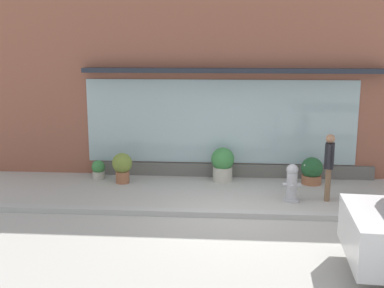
{
  "coord_description": "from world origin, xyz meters",
  "views": [
    {
      "loc": [
        -0.09,
        -9.71,
        3.52
      ],
      "look_at": [
        -0.93,
        1.2,
        1.27
      ],
      "focal_mm": 44.25,
      "sensor_mm": 36.0,
      "label": 1
    }
  ],
  "objects_px": {
    "pedestrian_with_handbag": "(329,162)",
    "potted_plant_window_left": "(122,166)",
    "fire_hydrant": "(292,183)",
    "potted_plant_window_right": "(312,171)",
    "potted_plant_by_entrance": "(223,163)",
    "potted_plant_low_front": "(99,169)"
  },
  "relations": [
    {
      "from": "potted_plant_low_front",
      "to": "pedestrian_with_handbag",
      "type": "bearing_deg",
      "value": -13.16
    },
    {
      "from": "pedestrian_with_handbag",
      "to": "potted_plant_by_entrance",
      "type": "bearing_deg",
      "value": 75.85
    },
    {
      "from": "fire_hydrant",
      "to": "pedestrian_with_handbag",
      "type": "height_order",
      "value": "pedestrian_with_handbag"
    },
    {
      "from": "potted_plant_window_right",
      "to": "potted_plant_window_left",
      "type": "distance_m",
      "value": 4.96
    },
    {
      "from": "potted_plant_window_right",
      "to": "potted_plant_window_left",
      "type": "relative_size",
      "value": 0.89
    },
    {
      "from": "potted_plant_by_entrance",
      "to": "potted_plant_window_left",
      "type": "height_order",
      "value": "potted_plant_by_entrance"
    },
    {
      "from": "potted_plant_low_front",
      "to": "potted_plant_by_entrance",
      "type": "bearing_deg",
      "value": 0.92
    },
    {
      "from": "fire_hydrant",
      "to": "potted_plant_window_right",
      "type": "xyz_separation_m",
      "value": [
        0.71,
        1.49,
        -0.09
      ]
    },
    {
      "from": "pedestrian_with_handbag",
      "to": "potted_plant_by_entrance",
      "type": "height_order",
      "value": "pedestrian_with_handbag"
    },
    {
      "from": "potted_plant_window_left",
      "to": "potted_plant_low_front",
      "type": "relative_size",
      "value": 1.56
    },
    {
      "from": "pedestrian_with_handbag",
      "to": "potted_plant_window_left",
      "type": "height_order",
      "value": "pedestrian_with_handbag"
    },
    {
      "from": "fire_hydrant",
      "to": "potted_plant_window_right",
      "type": "relative_size",
      "value": 1.26
    },
    {
      "from": "potted_plant_by_entrance",
      "to": "potted_plant_low_front",
      "type": "xyz_separation_m",
      "value": [
        -3.36,
        -0.05,
        -0.22
      ]
    },
    {
      "from": "pedestrian_with_handbag",
      "to": "potted_plant_window_left",
      "type": "distance_m",
      "value": 5.22
    },
    {
      "from": "potted_plant_window_right",
      "to": "potted_plant_by_entrance",
      "type": "height_order",
      "value": "potted_plant_by_entrance"
    },
    {
      "from": "pedestrian_with_handbag",
      "to": "potted_plant_low_front",
      "type": "distance_m",
      "value": 6.02
    },
    {
      "from": "pedestrian_with_handbag",
      "to": "fire_hydrant",
      "type": "bearing_deg",
      "value": 117.51
    },
    {
      "from": "potted_plant_window_right",
      "to": "potted_plant_window_left",
      "type": "bearing_deg",
      "value": -176.76
    },
    {
      "from": "fire_hydrant",
      "to": "potted_plant_window_left",
      "type": "bearing_deg",
      "value": 164.09
    },
    {
      "from": "fire_hydrant",
      "to": "potted_plant_low_front",
      "type": "distance_m",
      "value": 5.21
    },
    {
      "from": "fire_hydrant",
      "to": "potted_plant_window_right",
      "type": "bearing_deg",
      "value": 64.62
    },
    {
      "from": "potted_plant_window_right",
      "to": "pedestrian_with_handbag",
      "type": "bearing_deg",
      "value": -83.5
    }
  ]
}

